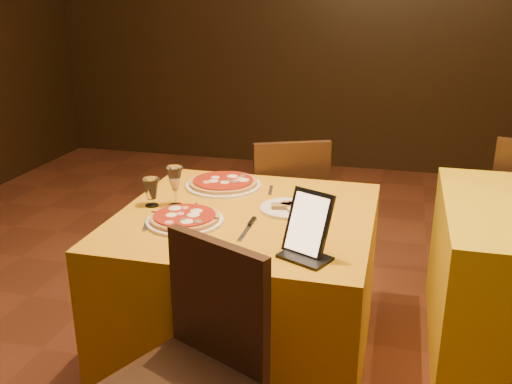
% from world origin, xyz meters
% --- Properties ---
extents(wall_back, '(6.00, 0.01, 2.80)m').
position_xyz_m(wall_back, '(0.00, 3.50, 1.40)').
color(wall_back, black).
rests_on(wall_back, floor).
extents(main_table, '(1.10, 1.10, 0.75)m').
position_xyz_m(main_table, '(-0.12, 0.18, 0.38)').
color(main_table, '#C8830C').
rests_on(main_table, floor).
extents(chair_main_far, '(0.63, 0.63, 0.91)m').
position_xyz_m(chair_main_far, '(-0.12, 1.02, 0.46)').
color(chair_main_far, '#312310').
rests_on(chair_main_far, floor).
extents(pizza_near, '(0.33, 0.33, 0.03)m').
position_xyz_m(pizza_near, '(-0.35, 0.01, 0.77)').
color(pizza_near, white).
rests_on(pizza_near, main_table).
extents(pizza_far, '(0.38, 0.38, 0.03)m').
position_xyz_m(pizza_far, '(-0.33, 0.50, 0.77)').
color(pizza_far, white).
rests_on(pizza_far, main_table).
extents(cutlet_dish, '(0.25, 0.25, 0.03)m').
position_xyz_m(cutlet_dish, '(0.05, 0.26, 0.76)').
color(cutlet_dish, white).
rests_on(cutlet_dish, main_table).
extents(wine_glass, '(0.10, 0.10, 0.19)m').
position_xyz_m(wine_glass, '(-0.45, 0.18, 0.84)').
color(wine_glass, '#E8C584').
rests_on(wine_glass, main_table).
extents(water_glass, '(0.10, 0.10, 0.13)m').
position_xyz_m(water_glass, '(-0.56, 0.16, 0.81)').
color(water_glass, white).
rests_on(water_glass, main_table).
extents(tablet, '(0.20, 0.16, 0.23)m').
position_xyz_m(tablet, '(0.20, -0.16, 0.87)').
color(tablet, black).
rests_on(tablet, main_table).
extents(knife, '(0.02, 0.23, 0.01)m').
position_xyz_m(knife, '(-0.07, -0.01, 0.75)').
color(knife, '#B8BAC0').
rests_on(knife, main_table).
extents(fork_near, '(0.06, 0.14, 0.01)m').
position_xyz_m(fork_near, '(-0.49, -0.06, 0.75)').
color(fork_near, '#BBBAC2').
rests_on(fork_near, main_table).
extents(fork_far, '(0.04, 0.14, 0.01)m').
position_xyz_m(fork_far, '(-0.09, 0.49, 0.75)').
color(fork_far, silver).
rests_on(fork_far, main_table).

